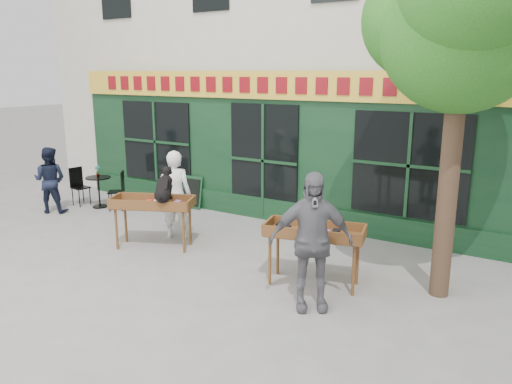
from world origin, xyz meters
TOP-DOWN VIEW (x-y plane):
  - ground at (0.00, 0.00)m, footprint 80.00×80.00m
  - building at (0.00, 5.97)m, footprint 14.00×7.26m
  - street_tree at (4.34, 0.36)m, footprint 3.05×2.90m
  - book_cart_center at (-0.80, -0.41)m, footprint 1.62×1.17m
  - dog at (-0.45, -0.46)m, footprint 0.55×0.69m
  - woman at (-0.80, 0.24)m, footprint 0.77×0.65m
  - book_cart_right at (2.53, -0.37)m, footprint 1.60×0.94m
  - man_right at (2.83, -1.12)m, footprint 1.24×1.04m
  - bistro_table at (-3.98, 1.04)m, footprint 0.60×0.60m
  - bistro_chair_left at (-4.62, 0.95)m, footprint 0.41×0.40m
  - bistro_chair_right at (-3.36, 1.15)m, footprint 0.51×0.51m
  - potted_plant at (-3.98, 1.04)m, footprint 0.17×0.12m
  - man_left at (-4.60, 0.14)m, footprint 0.95×0.88m
  - chalkboard at (-1.99, 2.19)m, footprint 0.57×0.24m

SIDE VIEW (x-z plane):
  - ground at x=0.00m, z-range 0.00..0.00m
  - chalkboard at x=-1.99m, z-range 0.01..0.79m
  - bistro_table at x=-3.98m, z-range 0.16..0.92m
  - bistro_chair_left at x=-4.62m, z-range 0.08..1.03m
  - bistro_chair_right at x=-3.36m, z-range 0.08..1.03m
  - man_left at x=-4.60m, z-range 0.00..1.57m
  - book_cart_center at x=-0.80m, z-range 0.33..1.32m
  - book_cart_right at x=2.53m, z-range 0.33..1.32m
  - woman at x=-0.80m, z-range 0.00..1.79m
  - potted_plant at x=-3.98m, z-range 0.77..1.05m
  - man_right at x=2.83m, z-range 0.00..1.98m
  - dog at x=-0.45m, z-range 0.99..1.59m
  - street_tree at x=4.34m, z-range 1.31..6.91m
  - building at x=0.00m, z-range -0.03..9.97m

